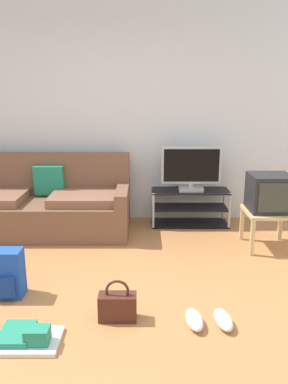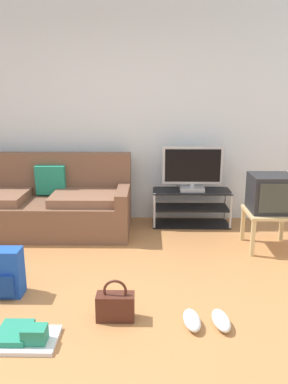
{
  "view_description": "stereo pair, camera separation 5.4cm",
  "coord_description": "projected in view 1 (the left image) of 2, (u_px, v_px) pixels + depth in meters",
  "views": [
    {
      "loc": [
        0.4,
        -2.56,
        1.66
      ],
      "look_at": [
        0.4,
        1.09,
        0.7
      ],
      "focal_mm": 36.17,
      "sensor_mm": 36.0,
      "label": 1
    },
    {
      "loc": [
        0.45,
        -2.56,
        1.66
      ],
      "look_at": [
        0.4,
        1.09,
        0.7
      ],
      "focal_mm": 36.17,
      "sensor_mm": 36.0,
      "label": 2
    }
  ],
  "objects": [
    {
      "name": "handbag",
      "position": [
        118.0,
        306.0,
        2.87
      ],
      "size": [
        0.28,
        0.13,
        0.32
      ],
      "rotation": [
        0.0,
        0.0,
        -0.48
      ],
      "color": "#4C2319",
      "rests_on": "ground_plane"
    },
    {
      "name": "flat_tv",
      "position": [
        191.0,
        169.0,
        4.75
      ],
      "size": [
        0.74,
        0.22,
        0.55
      ],
      "color": "#B2B2B7",
      "rests_on": "tv_stand"
    },
    {
      "name": "couch",
      "position": [
        41.0,
        205.0,
        4.66
      ],
      "size": [
        2.12,
        0.87,
        0.91
      ],
      "color": "brown",
      "rests_on": "ground_plane"
    },
    {
      "name": "side_table",
      "position": [
        268.0,
        217.0,
        4.15
      ],
      "size": [
        0.5,
        0.5,
        0.41
      ],
      "color": "tan",
      "rests_on": "ground_plane"
    },
    {
      "name": "sneakers_pair",
      "position": [
        209.0,
        320.0,
        2.81
      ],
      "size": [
        0.36,
        0.28,
        0.09
      ],
      "color": "white",
      "rests_on": "ground_plane"
    },
    {
      "name": "backpack",
      "position": [
        3.0,
        274.0,
        3.18
      ],
      "size": [
        0.32,
        0.24,
        0.41
      ],
      "rotation": [
        0.0,
        0.0,
        0.23
      ],
      "color": "blue",
      "rests_on": "ground_plane"
    },
    {
      "name": "floor_tray",
      "position": [
        27.0,
        338.0,
        2.61
      ],
      "size": [
        0.44,
        0.33,
        0.14
      ],
      "color": "silver",
      "rests_on": "ground_plane"
    },
    {
      "name": "ground_plane",
      "position": [
        91.0,
        320.0,
        2.9
      ],
      "size": [
        9.0,
        9.8,
        0.02
      ],
      "primitive_type": "cube",
      "color": "#B27542"
    },
    {
      "name": "wall_back",
      "position": [
        113.0,
        116.0,
        4.92
      ],
      "size": [
        9.0,
        0.1,
        2.7
      ],
      "primitive_type": "cube",
      "color": "silver",
      "rests_on": "ground_plane"
    },
    {
      "name": "tv_stand",
      "position": [
        190.0,
        207.0,
        4.9
      ],
      "size": [
        0.97,
        0.38,
        0.45
      ],
      "color": "black",
      "rests_on": "ground_plane"
    },
    {
      "name": "crt_tv",
      "position": [
        270.0,
        193.0,
        4.1
      ],
      "size": [
        0.43,
        0.42,
        0.39
      ],
      "color": "#232326",
      "rests_on": "side_table"
    }
  ]
}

